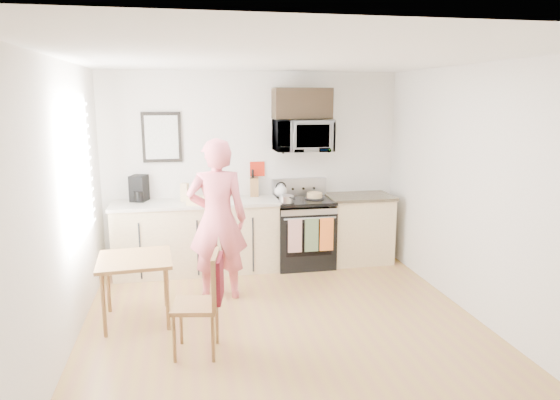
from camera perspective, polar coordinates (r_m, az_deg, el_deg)
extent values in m
plane|color=#A5803F|center=(5.03, 0.90, -15.07)|extent=(4.60, 4.60, 0.00)
cube|color=white|center=(6.82, -3.05, 3.57)|extent=(4.00, 0.04, 2.60)
cube|color=white|center=(2.48, 12.22, -11.44)|extent=(4.00, 0.04, 2.60)
cube|color=white|center=(4.62, -24.11, -1.38)|extent=(0.04, 4.60, 2.60)
cube|color=white|center=(5.37, 22.34, 0.47)|extent=(0.04, 4.60, 2.60)
cube|color=white|center=(4.50, 1.01, 15.98)|extent=(4.00, 4.60, 0.04)
cube|color=white|center=(5.34, -22.25, 3.15)|extent=(0.02, 1.40, 1.50)
cube|color=silver|center=(5.34, -22.14, 3.16)|extent=(0.01, 1.30, 1.40)
cube|color=tan|center=(6.64, -9.47, -4.30)|extent=(2.10, 0.60, 0.90)
cube|color=beige|center=(6.53, -9.61, -0.33)|extent=(2.14, 0.64, 0.04)
cube|color=tan|center=(7.05, 8.98, -3.35)|extent=(0.84, 0.60, 0.90)
cube|color=black|center=(6.94, 9.10, 0.40)|extent=(0.88, 0.64, 0.04)
cube|color=black|center=(6.82, 2.68, -4.29)|extent=(0.76, 0.65, 0.77)
cube|color=black|center=(6.51, 3.34, -4.50)|extent=(0.61, 0.02, 0.45)
cube|color=#A6A5AA|center=(6.42, 3.37, -1.67)|extent=(0.74, 0.02, 0.14)
cylinder|color=#A6A5AA|center=(6.39, 3.47, -2.11)|extent=(0.68, 0.02, 0.02)
cube|color=black|center=(6.69, 2.72, -0.06)|extent=(0.76, 0.65, 0.04)
cube|color=#A6A5AA|center=(6.93, 2.20, 1.53)|extent=(0.76, 0.08, 0.24)
cube|color=silver|center=(6.40, 1.72, -4.12)|extent=(0.18, 0.02, 0.44)
cube|color=#566845|center=(6.45, 3.63, -4.01)|extent=(0.18, 0.02, 0.44)
cube|color=#E45922|center=(6.50, 5.34, -3.91)|extent=(0.18, 0.02, 0.44)
imported|color=#A6A5AA|center=(6.67, 2.58, 7.37)|extent=(0.76, 0.51, 0.42)
cube|color=black|center=(6.70, 2.52, 10.98)|extent=(0.76, 0.35, 0.40)
cube|color=black|center=(6.70, -13.37, 6.99)|extent=(0.50, 0.03, 0.65)
cube|color=#A4A89F|center=(6.68, -13.37, 6.98)|extent=(0.42, 0.01, 0.56)
cube|color=#AE1F0E|center=(6.82, -2.61, 3.57)|extent=(0.20, 0.02, 0.20)
imported|color=#C33542|center=(5.64, -7.17, -2.23)|extent=(0.70, 0.49, 1.83)
cube|color=brown|center=(5.27, -16.28, -6.55)|extent=(0.72, 0.72, 0.04)
cylinder|color=brown|center=(5.13, -19.51, -11.31)|extent=(0.04, 0.04, 0.64)
cylinder|color=brown|center=(5.10, -12.74, -11.00)|extent=(0.04, 0.04, 0.64)
cylinder|color=brown|center=(5.68, -19.05, -9.00)|extent=(0.04, 0.04, 0.64)
cylinder|color=brown|center=(5.66, -12.99, -8.72)|extent=(0.04, 0.04, 0.64)
cube|color=brown|center=(4.57, -9.63, -11.81)|extent=(0.45, 0.45, 0.04)
cube|color=brown|center=(4.46, -7.34, -8.97)|extent=(0.11, 0.39, 0.47)
cube|color=#520E12|center=(4.45, -7.03, -8.86)|extent=(0.12, 0.36, 0.39)
cylinder|color=brown|center=(4.55, -11.99, -15.31)|extent=(0.03, 0.03, 0.43)
cylinder|color=brown|center=(4.50, -7.66, -15.46)|extent=(0.03, 0.03, 0.43)
cylinder|color=brown|center=(4.85, -11.26, -13.53)|extent=(0.03, 0.03, 0.43)
cylinder|color=brown|center=(4.80, -7.22, -13.64)|extent=(0.03, 0.03, 0.43)
cube|color=brown|center=(6.78, -2.96, 1.50)|extent=(0.13, 0.17, 0.25)
cylinder|color=#AE1F0E|center=(6.67, -7.67, 0.79)|extent=(0.12, 0.12, 0.14)
imported|color=white|center=(6.69, -7.29, 0.43)|extent=(0.27, 0.27, 0.05)
cube|color=tan|center=(6.55, -10.83, 0.88)|extent=(0.11, 0.11, 0.23)
cube|color=black|center=(6.70, -15.80, 1.32)|extent=(0.25, 0.28, 0.33)
cylinder|color=black|center=(6.61, -15.83, 0.45)|extent=(0.13, 0.13, 0.13)
cube|color=tan|center=(6.30, -9.22, -0.06)|extent=(0.33, 0.26, 0.11)
cylinder|color=black|center=(6.70, 3.97, 0.20)|extent=(0.25, 0.25, 0.01)
cylinder|color=tan|center=(6.69, 3.97, 0.57)|extent=(0.21, 0.21, 0.07)
sphere|color=white|center=(6.77, 0.10, 1.02)|extent=(0.17, 0.17, 0.17)
cone|color=white|center=(6.75, 0.10, 1.76)|extent=(0.05, 0.05, 0.05)
torus|color=black|center=(6.76, 0.10, 1.47)|extent=(0.15, 0.02, 0.15)
cylinder|color=#A6A5AA|center=(6.43, 0.73, 0.11)|extent=(0.19, 0.19, 0.09)
cylinder|color=black|center=(6.30, 1.33, 0.21)|extent=(0.07, 0.17, 0.02)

